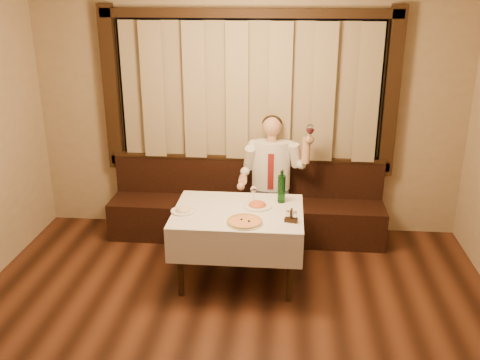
# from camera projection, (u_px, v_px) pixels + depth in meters

# --- Properties ---
(room) EXTENTS (5.01, 6.01, 2.81)m
(room) POSITION_uv_depth(u_px,v_px,m) (229.00, 161.00, 4.31)
(room) COLOR black
(room) RESTS_ON ground
(banquette) EXTENTS (3.20, 0.61, 0.94)m
(banquette) POSITION_uv_depth(u_px,v_px,m) (246.00, 211.00, 6.35)
(banquette) COLOR black
(banquette) RESTS_ON ground
(dining_table) EXTENTS (1.27, 0.97, 0.76)m
(dining_table) POSITION_uv_depth(u_px,v_px,m) (238.00, 220.00, 5.28)
(dining_table) COLOR black
(dining_table) RESTS_ON ground
(pizza) EXTENTS (0.35, 0.35, 0.04)m
(pizza) POSITION_uv_depth(u_px,v_px,m) (245.00, 222.00, 4.95)
(pizza) COLOR white
(pizza) RESTS_ON dining_table
(pasta_red) EXTENTS (0.29, 0.29, 0.10)m
(pasta_red) POSITION_uv_depth(u_px,v_px,m) (257.00, 203.00, 5.31)
(pasta_red) COLOR white
(pasta_red) RESTS_ON dining_table
(pasta_cream) EXTENTS (0.24, 0.24, 0.08)m
(pasta_cream) POSITION_uv_depth(u_px,v_px,m) (183.00, 209.00, 5.20)
(pasta_cream) COLOR white
(pasta_cream) RESTS_ON dining_table
(green_bottle) EXTENTS (0.08, 0.08, 0.35)m
(green_bottle) POSITION_uv_depth(u_px,v_px,m) (282.00, 188.00, 5.39)
(green_bottle) COLOR #104B17
(green_bottle) RESTS_ON dining_table
(table_wine_glass) EXTENTS (0.06, 0.06, 0.17)m
(table_wine_glass) POSITION_uv_depth(u_px,v_px,m) (253.00, 190.00, 5.41)
(table_wine_glass) COLOR white
(table_wine_glass) RESTS_ON dining_table
(cruet_caddy) EXTENTS (0.13, 0.08, 0.13)m
(cruet_caddy) POSITION_uv_depth(u_px,v_px,m) (291.00, 217.00, 4.97)
(cruet_caddy) COLOR black
(cruet_caddy) RESTS_ON dining_table
(seated_man) EXTENTS (0.82, 0.61, 1.47)m
(seated_man) POSITION_uv_depth(u_px,v_px,m) (271.00, 171.00, 6.06)
(seated_man) COLOR black
(seated_man) RESTS_ON ground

